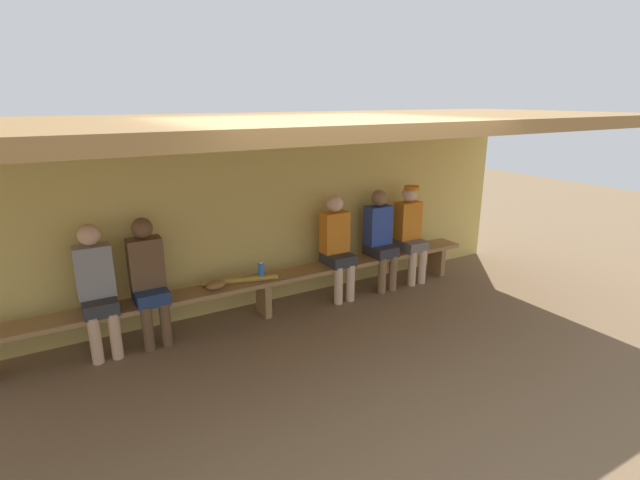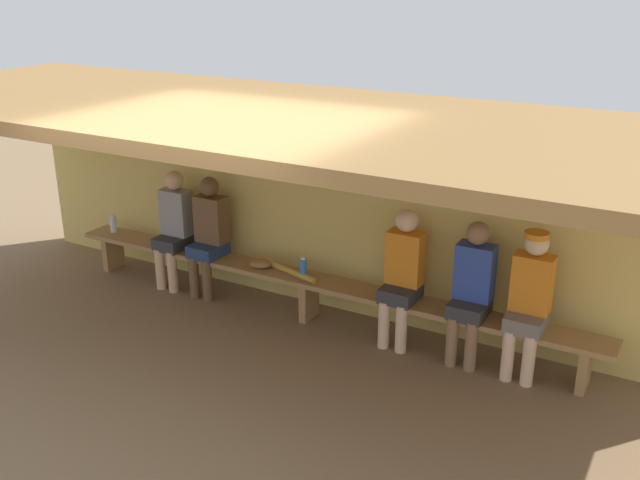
% 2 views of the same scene
% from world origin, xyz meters
% --- Properties ---
extents(ground_plane, '(24.00, 24.00, 0.00)m').
position_xyz_m(ground_plane, '(0.00, 0.00, 0.00)').
color(ground_plane, brown).
extents(back_wall, '(8.00, 0.20, 2.20)m').
position_xyz_m(back_wall, '(0.00, 2.00, 1.10)').
color(back_wall, '#D8BC60').
rests_on(back_wall, ground).
extents(dugout_roof, '(8.00, 2.80, 0.12)m').
position_xyz_m(dugout_roof, '(0.00, 0.70, 2.26)').
color(dugout_roof, olive).
rests_on(dugout_roof, back_wall).
extents(bench, '(6.00, 0.36, 0.46)m').
position_xyz_m(bench, '(0.00, 1.55, 0.39)').
color(bench, '#9E7547').
rests_on(bench, ground).
extents(player_rightmost, '(0.34, 0.42, 1.34)m').
position_xyz_m(player_rightmost, '(-1.27, 1.55, 0.73)').
color(player_rightmost, navy).
rests_on(player_rightmost, ground).
extents(player_shirtless_tan, '(0.34, 0.42, 1.34)m').
position_xyz_m(player_shirtless_tan, '(1.02, 1.55, 0.73)').
color(player_shirtless_tan, '#333338').
rests_on(player_shirtless_tan, ground).
extents(player_middle, '(0.34, 0.42, 1.34)m').
position_xyz_m(player_middle, '(2.22, 1.55, 0.75)').
color(player_middle, slate).
rests_on(player_middle, ground).
extents(player_leftmost, '(0.34, 0.42, 1.34)m').
position_xyz_m(player_leftmost, '(-1.76, 1.55, 0.73)').
color(player_leftmost, '#333338').
rests_on(player_leftmost, ground).
extents(player_with_sunglasses, '(0.34, 0.42, 1.34)m').
position_xyz_m(player_with_sunglasses, '(1.70, 1.55, 0.73)').
color(player_with_sunglasses, '#333338').
rests_on(player_with_sunglasses, ground).
extents(water_bottle_green, '(0.07, 0.07, 0.23)m').
position_xyz_m(water_bottle_green, '(-0.04, 1.50, 0.57)').
color(water_bottle_green, blue).
rests_on(water_bottle_green, bench).
extents(water_bottle_clear, '(0.08, 0.08, 0.22)m').
position_xyz_m(water_bottle_clear, '(-2.73, 1.58, 0.56)').
color(water_bottle_clear, silver).
rests_on(water_bottle_clear, bench).
extents(baseball_glove_dark_brown, '(0.28, 0.23, 0.09)m').
position_xyz_m(baseball_glove_dark_brown, '(-0.58, 1.53, 0.51)').
color(baseball_glove_dark_brown, olive).
rests_on(baseball_glove_dark_brown, bench).
extents(baseball_bat, '(0.84, 0.29, 0.07)m').
position_xyz_m(baseball_bat, '(-0.28, 1.55, 0.49)').
color(baseball_bat, '#B28C33').
rests_on(baseball_bat, bench).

